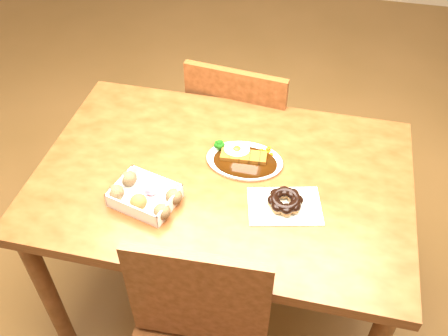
% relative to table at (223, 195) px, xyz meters
% --- Properties ---
extents(ground, '(6.00, 6.00, 0.00)m').
position_rel_table_xyz_m(ground, '(0.00, 0.00, -0.65)').
color(ground, brown).
rests_on(ground, ground).
extents(table, '(1.20, 0.80, 0.75)m').
position_rel_table_xyz_m(table, '(0.00, 0.00, 0.00)').
color(table, '#4A260E').
rests_on(table, ground).
extents(chair_far, '(0.46, 0.46, 0.87)m').
position_rel_table_xyz_m(chair_far, '(-0.03, 0.54, -0.17)').
color(chair_far, '#4A260E').
rests_on(chair_far, ground).
extents(katsu_curry_plate, '(0.25, 0.18, 0.05)m').
position_rel_table_xyz_m(katsu_curry_plate, '(0.05, 0.07, 0.11)').
color(katsu_curry_plate, white).
rests_on(katsu_curry_plate, table).
extents(donut_box, '(0.23, 0.19, 0.05)m').
position_rel_table_xyz_m(donut_box, '(-0.20, -0.17, 0.13)').
color(donut_box, white).
rests_on(donut_box, table).
extents(pon_de_ring, '(0.25, 0.20, 0.04)m').
position_rel_table_xyz_m(pon_de_ring, '(0.21, -0.09, 0.12)').
color(pon_de_ring, silver).
rests_on(pon_de_ring, table).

